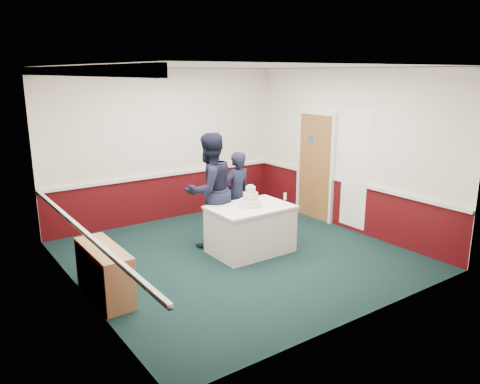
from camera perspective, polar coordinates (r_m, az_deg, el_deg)
ground at (r=7.74m, az=-0.20°, el=-7.72°), size 5.00×5.00×0.00m
room_shell at (r=7.78m, az=-2.34°, el=7.39°), size 5.00×5.00×3.00m
sideboard at (r=6.52m, az=-16.15°, el=-9.37°), size 0.41×1.20×0.70m
cake_table at (r=7.76m, az=1.27°, el=-4.49°), size 1.32×0.92×0.79m
wedding_cake at (r=7.62m, az=1.29°, el=-0.93°), size 0.35×0.35×0.36m
cake_knife at (r=7.48m, az=2.01°, el=-2.10°), size 0.03×0.22×0.00m
champagne_flute at (r=7.70m, az=5.52°, el=-0.61°), size 0.05×0.05×0.21m
person_man at (r=7.92m, az=-3.72°, el=0.21°), size 1.03×0.84×1.95m
person_woman at (r=8.40m, az=-0.40°, el=-0.31°), size 0.60×0.42×1.56m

